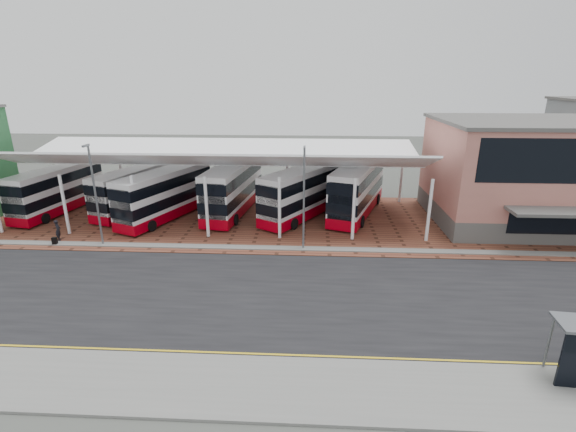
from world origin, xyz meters
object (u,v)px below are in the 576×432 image
bus_4 (304,193)px  pedestrian (58,230)px  terminal (541,172)px  bus_3 (233,189)px  bus_2 (165,195)px  bus_1 (135,190)px  bus_5 (358,189)px  bus_0 (58,190)px

bus_4 → pedestrian: 21.18m
terminal → bus_4: bearing=179.2°
terminal → bus_3: 28.10m
bus_2 → bus_3: 6.35m
bus_1 → bus_2: size_ratio=0.94×
bus_2 → bus_1: bearing=174.0°
terminal → bus_2: terminal is taller
terminal → pedestrian: bearing=-170.4°
bus_4 → bus_5: size_ratio=0.90×
bus_1 → bus_2: bearing=-10.5°
terminal → bus_2: bearing=-178.6°
bus_3 → terminal: bearing=5.4°
terminal → bus_1: terminal is taller
bus_3 → pedestrian: bearing=-140.1°
bus_5 → bus_0: bearing=-159.1°
bus_0 → bus_2: 11.21m
terminal → bus_0: terminal is taller
terminal → pedestrian: (-40.97, -6.94, -3.73)m
bus_3 → pedestrian: bus_3 is taller
bus_1 → bus_2: (3.67, -1.94, 0.14)m
terminal → bus_3: terminal is taller
terminal → bus_1: (-37.68, 1.09, -2.50)m
terminal → bus_5: bearing=175.0°
bus_2 → pedestrian: bearing=-117.0°
pedestrian → bus_0: bearing=6.1°
bus_1 → terminal: bearing=15.7°
bus_2 → pedestrian: (-6.96, -6.09, -1.37)m
bus_1 → pedestrian: 8.76m
bus_4 → bus_1: bearing=-151.1°
terminal → bus_5: size_ratio=1.52×
bus_2 → bus_5: bearing=29.0°
terminal → bus_0: 45.21m
bus_2 → bus_4: 12.94m
bus_3 → bus_1: bearing=-171.6°
bus_2 → pedestrian: size_ratio=6.37×
bus_0 → bus_5: (29.17, 0.98, 0.26)m
bus_0 → bus_5: bus_5 is taller
terminal → bus_2: 34.10m
bus_0 → bus_1: bearing=14.6°
bus_1 → bus_4: size_ratio=0.96×
bus_4 → terminal: bearing=30.8°
terminal → bus_1: 37.78m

